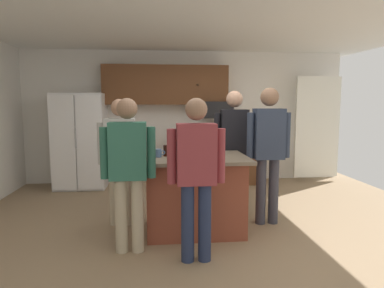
{
  "coord_description": "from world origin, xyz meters",
  "views": [
    {
      "loc": [
        -0.56,
        -4.09,
        1.58
      ],
      "look_at": [
        -0.12,
        0.28,
        1.05
      ],
      "focal_mm": 31.84,
      "sensor_mm": 36.0,
      "label": 1
    }
  ],
  "objects_px": {
    "glass_pilsner": "(166,151)",
    "mug_blue_stoneware": "(159,153)",
    "kitchen_island": "(194,193)",
    "person_host_foreground": "(128,165)",
    "glass_stout_tall": "(214,147)",
    "person_guest_by_door": "(268,146)",
    "tumbler_amber": "(201,147)",
    "microwave_over_range": "(217,110)",
    "person_guest_right": "(196,169)",
    "refrigerator": "(81,141)",
    "serving_tray": "(191,155)",
    "person_elder_center": "(234,143)",
    "glass_dark_ale": "(191,148)",
    "person_guest_left": "(120,154)"
  },
  "relations": [
    {
      "from": "glass_pilsner",
      "to": "mug_blue_stoneware",
      "type": "height_order",
      "value": "glass_pilsner"
    },
    {
      "from": "kitchen_island",
      "to": "person_host_foreground",
      "type": "distance_m",
      "value": 1.03
    },
    {
      "from": "person_host_foreground",
      "to": "glass_stout_tall",
      "type": "relative_size",
      "value": 9.87
    },
    {
      "from": "person_guest_by_door",
      "to": "mug_blue_stoneware",
      "type": "bearing_deg",
      "value": -2.5
    },
    {
      "from": "tumbler_amber",
      "to": "glass_pilsner",
      "type": "distance_m",
      "value": 0.51
    },
    {
      "from": "microwave_over_range",
      "to": "kitchen_island",
      "type": "relative_size",
      "value": 0.44
    },
    {
      "from": "person_host_foreground",
      "to": "glass_stout_tall",
      "type": "xyz_separation_m",
      "value": [
        1.02,
        0.74,
        0.08
      ]
    },
    {
      "from": "person_guest_right",
      "to": "person_guest_by_door",
      "type": "bearing_deg",
      "value": -41.95
    },
    {
      "from": "refrigerator",
      "to": "microwave_over_range",
      "type": "relative_size",
      "value": 3.14
    },
    {
      "from": "person_guest_by_door",
      "to": "tumbler_amber",
      "type": "distance_m",
      "value": 0.87
    },
    {
      "from": "person_guest_right",
      "to": "serving_tray",
      "type": "bearing_deg",
      "value": 3.02
    },
    {
      "from": "microwave_over_range",
      "to": "serving_tray",
      "type": "xyz_separation_m",
      "value": [
        -0.77,
        -2.55,
        -0.5
      ]
    },
    {
      "from": "kitchen_island",
      "to": "person_elder_center",
      "type": "height_order",
      "value": "person_elder_center"
    },
    {
      "from": "person_elder_center",
      "to": "serving_tray",
      "type": "relative_size",
      "value": 3.98
    },
    {
      "from": "person_host_foreground",
      "to": "serving_tray",
      "type": "relative_size",
      "value": 3.7
    },
    {
      "from": "tumbler_amber",
      "to": "glass_pilsner",
      "type": "relative_size",
      "value": 1.04
    },
    {
      "from": "glass_pilsner",
      "to": "mug_blue_stoneware",
      "type": "bearing_deg",
      "value": -145.1
    },
    {
      "from": "person_elder_center",
      "to": "glass_pilsner",
      "type": "distance_m",
      "value": 1.13
    },
    {
      "from": "glass_stout_tall",
      "to": "glass_pilsner",
      "type": "relative_size",
      "value": 1.21
    },
    {
      "from": "tumbler_amber",
      "to": "serving_tray",
      "type": "bearing_deg",
      "value": -117.48
    },
    {
      "from": "kitchen_island",
      "to": "person_guest_by_door",
      "type": "height_order",
      "value": "person_guest_by_door"
    },
    {
      "from": "refrigerator",
      "to": "microwave_over_range",
      "type": "height_order",
      "value": "refrigerator"
    },
    {
      "from": "tumbler_amber",
      "to": "glass_dark_ale",
      "type": "bearing_deg",
      "value": -167.73
    },
    {
      "from": "refrigerator",
      "to": "person_host_foreground",
      "type": "height_order",
      "value": "refrigerator"
    },
    {
      "from": "person_elder_center",
      "to": "glass_pilsner",
      "type": "bearing_deg",
      "value": -14.47
    },
    {
      "from": "mug_blue_stoneware",
      "to": "person_guest_left",
      "type": "bearing_deg",
      "value": 146.9
    },
    {
      "from": "kitchen_island",
      "to": "glass_pilsner",
      "type": "xyz_separation_m",
      "value": [
        -0.34,
        0.06,
        0.53
      ]
    },
    {
      "from": "tumbler_amber",
      "to": "glass_pilsner",
      "type": "bearing_deg",
      "value": -153.47
    },
    {
      "from": "refrigerator",
      "to": "kitchen_island",
      "type": "bearing_deg",
      "value": -52.03
    },
    {
      "from": "kitchen_island",
      "to": "glass_stout_tall",
      "type": "relative_size",
      "value": 7.79
    },
    {
      "from": "glass_stout_tall",
      "to": "mug_blue_stoneware",
      "type": "xyz_separation_m",
      "value": [
        -0.7,
        -0.21,
        -0.03
      ]
    },
    {
      "from": "person_elder_center",
      "to": "glass_stout_tall",
      "type": "height_order",
      "value": "person_elder_center"
    },
    {
      "from": "person_guest_right",
      "to": "tumbler_amber",
      "type": "bearing_deg",
      "value": -4.7
    },
    {
      "from": "refrigerator",
      "to": "glass_stout_tall",
      "type": "height_order",
      "value": "refrigerator"
    },
    {
      "from": "serving_tray",
      "to": "kitchen_island",
      "type": "bearing_deg",
      "value": 29.47
    },
    {
      "from": "person_host_foreground",
      "to": "glass_dark_ale",
      "type": "height_order",
      "value": "person_host_foreground"
    },
    {
      "from": "person_guest_right",
      "to": "glass_stout_tall",
      "type": "distance_m",
      "value": 1.08
    },
    {
      "from": "tumbler_amber",
      "to": "mug_blue_stoneware",
      "type": "relative_size",
      "value": 1.18
    },
    {
      "from": "microwave_over_range",
      "to": "refrigerator",
      "type": "bearing_deg",
      "value": -177.4
    },
    {
      "from": "refrigerator",
      "to": "tumbler_amber",
      "type": "relative_size",
      "value": 12.37
    },
    {
      "from": "refrigerator",
      "to": "person_elder_center",
      "type": "xyz_separation_m",
      "value": [
        2.51,
        -1.77,
        0.14
      ]
    },
    {
      "from": "refrigerator",
      "to": "kitchen_island",
      "type": "relative_size",
      "value": 1.37
    },
    {
      "from": "mug_blue_stoneware",
      "to": "serving_tray",
      "type": "distance_m",
      "value": 0.39
    },
    {
      "from": "microwave_over_range",
      "to": "glass_dark_ale",
      "type": "distance_m",
      "value": 2.42
    },
    {
      "from": "person_host_foreground",
      "to": "person_guest_by_door",
      "type": "distance_m",
      "value": 1.86
    },
    {
      "from": "person_elder_center",
      "to": "mug_blue_stoneware",
      "type": "height_order",
      "value": "person_elder_center"
    },
    {
      "from": "refrigerator",
      "to": "mug_blue_stoneware",
      "type": "distance_m",
      "value": 2.81
    },
    {
      "from": "kitchen_island",
      "to": "person_guest_right",
      "type": "xyz_separation_m",
      "value": [
        -0.07,
        -0.82,
        0.46
      ]
    },
    {
      "from": "microwave_over_range",
      "to": "person_guest_by_door",
      "type": "height_order",
      "value": "person_guest_by_door"
    },
    {
      "from": "kitchen_island",
      "to": "person_guest_by_door",
      "type": "relative_size",
      "value": 0.73
    }
  ]
}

